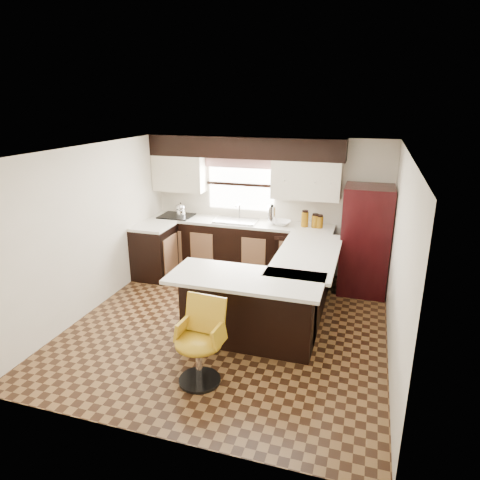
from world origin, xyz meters
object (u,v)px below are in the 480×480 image
(peninsula_long, at_px, (302,285))
(bar_chair, at_px, (198,344))
(peninsula_return, at_px, (249,310))
(refrigerator, at_px, (365,240))

(peninsula_long, xyz_separation_m, bar_chair, (-0.82, -1.93, 0.03))
(peninsula_long, relative_size, peninsula_return, 1.18)
(peninsula_return, xyz_separation_m, refrigerator, (1.33, 2.05, 0.42))
(peninsula_return, distance_m, refrigerator, 2.48)
(peninsula_long, relative_size, bar_chair, 2.03)
(peninsula_long, xyz_separation_m, peninsula_return, (-0.53, -0.97, 0.00))
(bar_chair, bearing_deg, peninsula_long, 71.10)
(refrigerator, height_order, bar_chair, refrigerator)
(peninsula_long, bearing_deg, refrigerator, 53.03)
(bar_chair, bearing_deg, refrigerator, 65.66)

